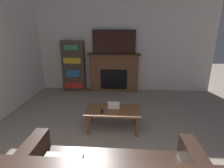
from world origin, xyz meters
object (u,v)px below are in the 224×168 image
(fireplace, at_px, (114,72))
(bookshelf, at_px, (74,66))
(coffee_table, at_px, (113,112))
(tv, at_px, (114,42))

(fireplace, distance_m, bookshelf, 1.22)
(coffee_table, xyz_separation_m, bookshelf, (-1.31, 2.16, 0.40))
(fireplace, bearing_deg, bookshelf, -178.93)
(tv, relative_size, bookshelf, 0.81)
(fireplace, height_order, bookshelf, bookshelf)
(bookshelf, bearing_deg, coffee_table, -58.66)
(fireplace, xyz_separation_m, coffee_table, (0.11, -2.18, -0.22))
(tv, relative_size, coffee_table, 1.23)
(coffee_table, relative_size, bookshelf, 0.66)
(coffee_table, bearing_deg, fireplace, 92.81)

